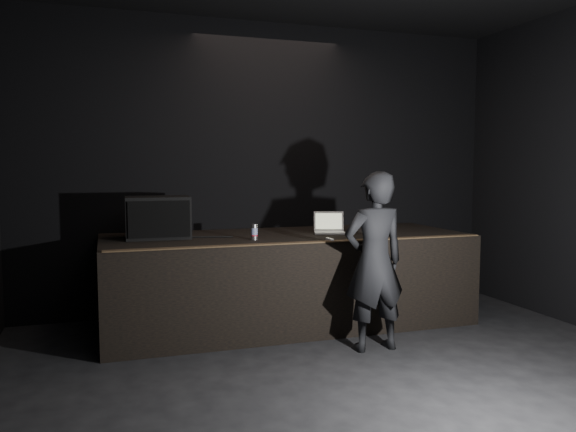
# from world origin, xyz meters

# --- Properties ---
(ground) EXTENTS (7.00, 7.00, 0.00)m
(ground) POSITION_xyz_m (0.00, 0.00, 0.00)
(ground) COLOR black
(ground) RESTS_ON ground
(room_walls) EXTENTS (6.10, 7.10, 3.52)m
(room_walls) POSITION_xyz_m (0.00, 0.00, 2.02)
(room_walls) COLOR black
(room_walls) RESTS_ON ground
(stage_riser) EXTENTS (4.00, 1.50, 1.00)m
(stage_riser) POSITION_xyz_m (0.00, 2.73, 0.50)
(stage_riser) COLOR black
(stage_riser) RESTS_ON ground
(riser_lip) EXTENTS (3.92, 0.10, 0.01)m
(riser_lip) POSITION_xyz_m (0.00, 2.02, 1.01)
(riser_lip) COLOR brown
(riser_lip) RESTS_ON stage_riser
(stage_monitor) EXTENTS (0.68, 0.50, 0.44)m
(stage_monitor) POSITION_xyz_m (-1.39, 2.86, 1.22)
(stage_monitor) COLOR black
(stage_monitor) RESTS_ON stage_riser
(cable) EXTENTS (0.81, 0.20, 0.02)m
(cable) POSITION_xyz_m (-1.03, 2.76, 1.01)
(cable) COLOR black
(cable) RESTS_ON stage_riser
(laptop) EXTENTS (0.42, 0.40, 0.24)m
(laptop) POSITION_xyz_m (0.52, 2.75, 1.06)
(laptop) COLOR silver
(laptop) RESTS_ON stage_riser
(beer_can) EXTENTS (0.07, 0.07, 0.16)m
(beer_can) POSITION_xyz_m (-0.46, 2.41, 1.08)
(beer_can) COLOR silver
(beer_can) RESTS_ON stage_riser
(plastic_cup) EXTENTS (0.09, 0.09, 0.11)m
(plastic_cup) POSITION_xyz_m (0.83, 2.59, 1.06)
(plastic_cup) COLOR white
(plastic_cup) RESTS_ON stage_riser
(wii_remote) EXTENTS (0.03, 0.14, 0.03)m
(wii_remote) POSITION_xyz_m (0.25, 2.08, 1.01)
(wii_remote) COLOR white
(wii_remote) RESTS_ON stage_riser
(person) EXTENTS (0.64, 0.44, 1.71)m
(person) POSITION_xyz_m (0.50, 1.58, 0.85)
(person) COLOR black
(person) RESTS_ON ground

